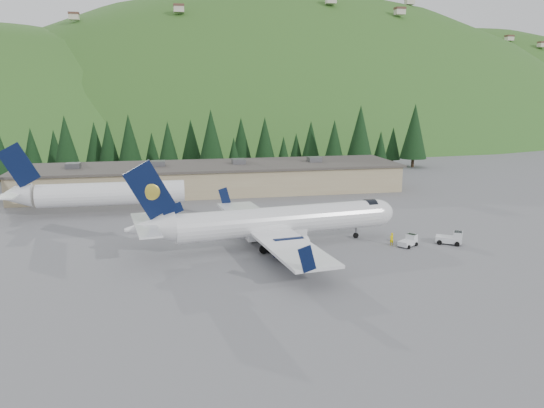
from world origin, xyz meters
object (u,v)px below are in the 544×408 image
Objects in this scene: baggage_tug_b at (451,238)px; ramp_worker at (392,239)px; second_airliner at (92,194)px; baggage_tug_a at (409,241)px; terminal_building at (213,178)px; airliner at (274,222)px.

baggage_tug_b is 2.20× the size of ramp_worker.
ramp_worker is (38.34, -24.60, -2.53)m from second_airliner.
baggage_tug_a is 0.04× the size of terminal_building.
airliner is at bearing -25.90° from ramp_worker.
second_airliner is 52.61m from baggage_tug_b.
baggage_tug_a is 46.15m from terminal_building.
ramp_worker is (-7.52, 1.06, 0.05)m from baggage_tug_b.
second_airliner is at bearing 114.21° from baggage_tug_a.
airliner is 16.85m from baggage_tug_a.
airliner is 21.61× the size of ramp_worker.
airliner is at bearing 135.22° from baggage_tug_a.
baggage_tug_a is 1.82× the size of ramp_worker.
terminal_building is at bearing 38.78° from second_airliner.
second_airliner is at bearing 129.79° from airliner.
airliner is at bearing -156.63° from baggage_tug_b.
airliner is at bearing -83.98° from terminal_building.
second_airliner is at bearing -176.71° from baggage_tug_b.
airliner is at bearing -42.76° from second_airliner.
baggage_tug_a is at bearing -32.19° from second_airliner.
airliner is 11.86× the size of baggage_tug_a.
baggage_tug_b reaches higher than ramp_worker.
second_airliner reaches higher than baggage_tug_b.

